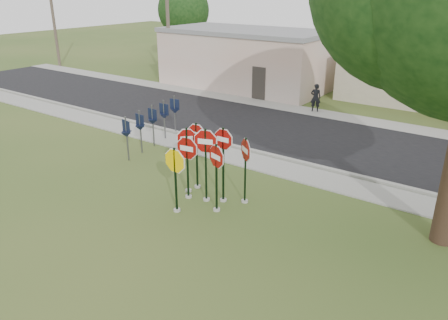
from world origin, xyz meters
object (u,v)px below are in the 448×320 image
Objects in this scene: stop_sign_left at (187,158)px; utility_pole_near at (168,17)px; stop_sign_center at (206,154)px; stop_sign_yellow at (175,171)px; pedestrian at (316,98)px.

utility_pole_near is at bearing 133.96° from stop_sign_left.
stop_sign_yellow is (-0.33, -1.22, -0.30)m from stop_sign_center.
utility_pole_near is (-13.79, 14.96, 3.48)m from stop_sign_yellow.
utility_pole_near is at bearing 135.76° from stop_sign_center.
pedestrian is (-1.13, 13.21, -0.64)m from stop_sign_left.
stop_sign_center is 13.16m from pedestrian.
stop_sign_left is at bearing 70.85° from pedestrian.
stop_sign_yellow is at bearing -71.62° from stop_sign_left.
pedestrian is at bearing 97.87° from stop_sign_center.
stop_sign_left is 1.48× the size of pedestrian.
stop_sign_center reaches higher than stop_sign_yellow.
stop_sign_yellow is at bearing -47.34° from utility_pole_near.
stop_sign_center is 0.30× the size of utility_pole_near.
utility_pole_near is 12.99m from pedestrian.
pedestrian is (12.32, -0.74, -4.07)m from utility_pole_near.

